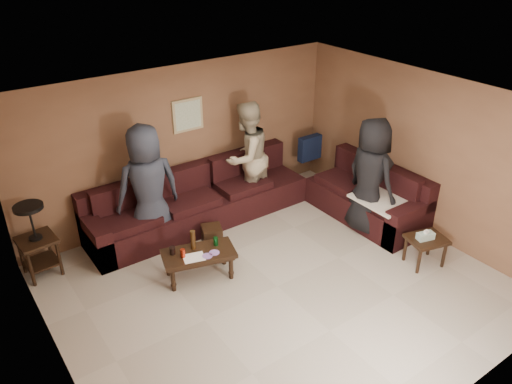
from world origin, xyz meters
The scene contains 10 objects.
room centered at (0.00, 0.00, 1.66)m, with size 5.60×5.50×2.50m.
sectional_sofa centered at (0.81, 1.52, 0.33)m, with size 4.65×2.90×0.97m.
coffee_table centered at (-0.75, 0.80, 0.35)m, with size 1.08×0.74×0.69m.
end_table_left centered at (-2.49, 2.13, 0.57)m, with size 0.51×0.51×1.09m.
side_table_right centered at (2.02, -0.80, 0.38)m, with size 0.62×0.55×0.58m.
waste_bin centered at (-0.22, 1.33, 0.17)m, with size 0.29×0.29×0.34m, color black.
wall_art centered at (0.10, 2.48, 1.70)m, with size 0.52×0.04×0.52m.
person_left centered at (-0.91, 1.91, 0.96)m, with size 0.94×0.61×1.92m, color #292D39.
person_middle centered at (0.90, 2.03, 0.94)m, with size 0.91×0.71×1.88m, color tan.
person_right centered at (2.05, 0.37, 0.93)m, with size 0.91×0.59×1.86m, color black.
Camera 1 is at (-3.33, -4.19, 4.30)m, focal length 35.00 mm.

